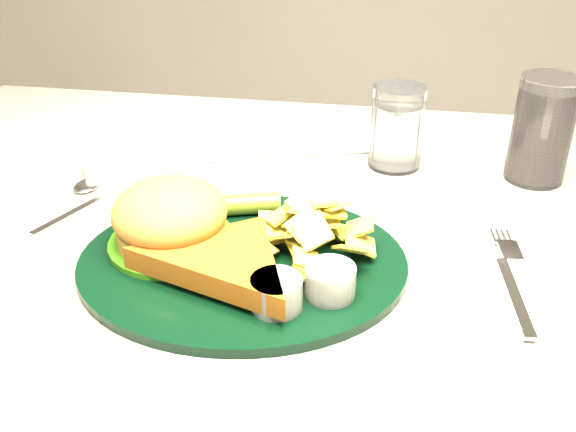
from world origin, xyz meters
name	(u,v)px	position (x,y,z in m)	size (l,w,h in m)	color
dinner_plate	(242,235)	(-0.06, -0.07, 0.79)	(0.32, 0.26, 0.07)	black
water_glass	(397,127)	(0.07, 0.19, 0.80)	(0.07, 0.07, 0.10)	white
cola_glass	(542,130)	(0.24, 0.18, 0.81)	(0.07, 0.07, 0.13)	black
fork_napkin	(513,290)	(0.19, -0.07, 0.76)	(0.12, 0.15, 0.01)	white
spoon	(69,213)	(-0.28, -0.01, 0.75)	(0.04, 0.14, 0.01)	silver
ramekin	(101,164)	(-0.28, 0.10, 0.76)	(0.04, 0.04, 0.03)	silver
wrapped_straw	(285,155)	(-0.07, 0.19, 0.75)	(0.23, 0.08, 0.01)	white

